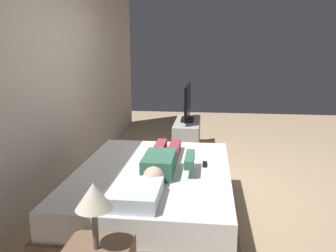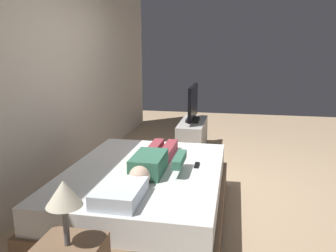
# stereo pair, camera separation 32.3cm
# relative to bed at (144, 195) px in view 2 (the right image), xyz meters

# --- Properties ---
(ground_plane) EXTENTS (10.00, 10.00, 0.00)m
(ground_plane) POSITION_rel_bed_xyz_m (0.87, -0.59, -0.26)
(ground_plane) COLOR tan
(back_wall) EXTENTS (6.40, 0.10, 2.80)m
(back_wall) POSITION_rel_bed_xyz_m (1.27, 1.27, 1.14)
(back_wall) COLOR beige
(back_wall) RESTS_ON ground
(bed) EXTENTS (2.09, 1.55, 0.54)m
(bed) POSITION_rel_bed_xyz_m (0.00, 0.00, 0.00)
(bed) COLOR brown
(bed) RESTS_ON ground
(pillow) EXTENTS (0.48, 0.34, 0.12)m
(pillow) POSITION_rel_bed_xyz_m (-0.73, 0.00, 0.34)
(pillow) COLOR white
(pillow) RESTS_ON bed
(person) EXTENTS (1.26, 0.46, 0.18)m
(person) POSITION_rel_bed_xyz_m (0.03, -0.09, 0.36)
(person) COLOR #387056
(person) RESTS_ON bed
(remote) EXTENTS (0.15, 0.04, 0.02)m
(remote) POSITION_rel_bed_xyz_m (0.18, -0.50, 0.29)
(remote) COLOR black
(remote) RESTS_ON bed
(tv_stand) EXTENTS (1.10, 0.40, 0.50)m
(tv_stand) POSITION_rel_bed_xyz_m (2.45, -0.17, -0.01)
(tv_stand) COLOR #B7B2AD
(tv_stand) RESTS_ON ground
(tv) EXTENTS (0.88, 0.20, 0.59)m
(tv) POSITION_rel_bed_xyz_m (2.45, -0.17, 0.52)
(tv) COLOR black
(tv) RESTS_ON tv_stand
(lamp) EXTENTS (0.22, 0.22, 0.42)m
(lamp) POSITION_rel_bed_xyz_m (-1.35, 0.13, 0.59)
(lamp) COLOR #59595B
(lamp) RESTS_ON nightstand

